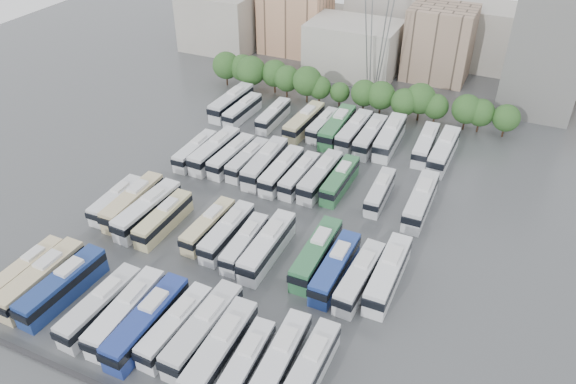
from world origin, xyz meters
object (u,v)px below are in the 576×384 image
at_px(bus_r0_s8, 203,329).
at_px(bus_r0_s12, 310,369).
at_px(bus_r3_s12, 426,144).
at_px(bus_r1_s3, 164,219).
at_px(bus_r3_s5, 304,122).
at_px(bus_r0_s5, 126,312).
at_px(bus_r1_s11, 335,267).
at_px(bus_r3_s13, 444,150).
at_px(bus_r0_s4, 101,306).
at_px(bus_r1_s10, 316,254).
at_px(bus_r2_s2, 215,150).
at_px(bus_r0_s1, 41,279).
at_px(bus_r3_s6, 323,125).
at_px(bus_r1_s1, 133,202).
at_px(bus_r1_s2, 148,210).
at_px(bus_r0_s11, 280,360).
at_px(bus_r3_s0, 231,102).
at_px(bus_r2_s9, 340,180).
at_px(bus_r1_s8, 267,246).
at_px(apartment_tower, 548,47).
at_px(bus_r1_s7, 245,243).
at_px(bus_r3_s8, 354,131).
at_px(bus_r1_s5, 208,226).
at_px(bus_r2_s11, 380,192).
at_px(bus_r0_s0, 28,269).
at_px(bus_r3_s10, 390,137).
at_px(bus_r0_s6, 147,322).
at_px(electricity_pylon, 379,9).
at_px(bus_r2_s8, 320,176).
at_px(bus_r0_s10, 245,364).
at_px(bus_r1_s6, 227,232).
at_px(bus_r0_s7, 176,326).
at_px(bus_r0_s9, 220,349).
at_px(bus_r2_s7, 300,175).
at_px(bus_r2_s3, 231,156).
at_px(bus_r2_s5, 265,163).
at_px(bus_r2_s13, 421,200).
at_px(bus_r2_s6, 282,170).
at_px(bus_r3_s3, 273,115).

bearing_deg(bus_r0_s8, bus_r0_s12, 2.08).
bearing_deg(bus_r3_s12, bus_r1_s3, -130.09).
bearing_deg(bus_r0_s12, bus_r3_s5, 114.02).
height_order(bus_r0_s5, bus_r1_s11, bus_r0_s5).
bearing_deg(bus_r0_s5, bus_r3_s13, 61.98).
height_order(bus_r0_s4, bus_r1_s10, bus_r1_s10).
distance_m(bus_r0_s12, bus_r2_s2, 48.49).
xyz_separation_m(bus_r0_s1, bus_r3_s6, (16.71, 54.47, -0.37)).
bearing_deg(bus_r1_s10, bus_r1_s1, -179.91).
bearing_deg(bus_r1_s1, bus_r1_s3, -13.67).
bearing_deg(bus_r1_s2, bus_r3_s5, 77.38).
distance_m(bus_r0_s11, bus_r3_s0, 65.10).
bearing_deg(bus_r2_s9, bus_r1_s8, -98.58).
bearing_deg(apartment_tower, bus_r1_s8, -114.20).
bearing_deg(bus_r1_s7, bus_r3_s8, 83.03).
xyz_separation_m(bus_r0_s4, bus_r3_s5, (3.37, 54.15, 0.05)).
xyz_separation_m(bus_r1_s5, bus_r2_s11, (19.87, 18.72, -0.07)).
height_order(bus_r0_s0, bus_r3_s8, bus_r3_s8).
distance_m(bus_r0_s12, bus_r3_s12, 53.28).
bearing_deg(bus_r0_s4, bus_r0_s12, 6.86).
xyz_separation_m(bus_r0_s0, bus_r3_s10, (33.11, 53.57, 0.38)).
bearing_deg(bus_r0_s6, electricity_pylon, 87.33).
relative_size(bus_r2_s8, bus_r2_s11, 1.18).
height_order(bus_r0_s10, bus_r1_s6, bus_r1_s6).
height_order(bus_r0_s7, bus_r0_s9, bus_r0_s9).
height_order(bus_r0_s4, bus_r1_s2, bus_r1_s2).
height_order(bus_r0_s7, bus_r2_s7, bus_r0_s7).
bearing_deg(bus_r2_s8, bus_r1_s6, -107.53).
height_order(bus_r1_s3, bus_r2_s9, bus_r2_s9).
distance_m(bus_r2_s9, bus_r3_s13, 20.82).
distance_m(bus_r0_s6, bus_r2_s2, 39.78).
xyz_separation_m(bus_r0_s4, bus_r0_s6, (6.71, 0.17, 0.15)).
bearing_deg(apartment_tower, bus_r2_s7, -125.12).
distance_m(bus_r0_s4, bus_r0_s10, 19.80).
distance_m(bus_r0_s0, bus_r0_s11, 36.25).
distance_m(bus_r1_s2, bus_r2_s3, 19.50).
xyz_separation_m(bus_r1_s3, bus_r2_s5, (6.64, 19.84, 0.23)).
bearing_deg(bus_r2_s13, bus_r1_s2, -152.75).
distance_m(electricity_pylon, bus_r2_s5, 41.42).
bearing_deg(bus_r0_s10, bus_r1_s3, 139.54).
xyz_separation_m(bus_r0_s1, bus_r3_s13, (39.74, 53.60, 0.03)).
distance_m(bus_r1_s2, bus_r1_s6, 13.26).
bearing_deg(apartment_tower, bus_r0_s7, -111.65).
bearing_deg(bus_r2_s6, bus_r3_s13, 37.52).
distance_m(electricity_pylon, bus_r1_s1, 61.54).
height_order(bus_r1_s7, bus_r3_s0, bus_r3_s0).
bearing_deg(bus_r1_s6, bus_r3_s3, 106.05).
bearing_deg(bus_r3_s5, bus_r2_s8, -55.96).
height_order(bus_r0_s12, bus_r3_s8, bus_r3_s8).
relative_size(bus_r1_s3, bus_r2_s13, 0.89).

